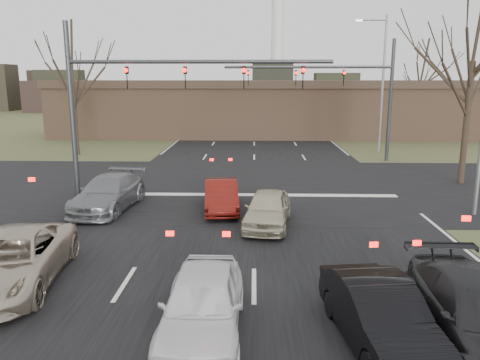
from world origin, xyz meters
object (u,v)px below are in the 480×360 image
object	(u,v)px
car_red_ahead	(221,196)
car_silver_ahead	(267,209)
mast_arm_near	(141,87)
car_black_hatch	(380,315)
mast_arm_far	(348,85)
building	(275,108)
car_white_sedan	(202,303)
car_silver_suv	(12,260)
car_grey_ahead	(109,193)
streetlight_right_far	(381,77)

from	to	relation	value
car_red_ahead	car_silver_ahead	bearing A→B (deg)	-53.05
mast_arm_near	car_black_hatch	size ratio (longest dim) A/B	2.92
mast_arm_far	car_silver_ahead	world-z (taller)	mast_arm_far
building	car_red_ahead	xyz separation A→B (m)	(-3.39, -27.65, -2.03)
building	car_white_sedan	size ratio (longest dim) A/B	9.95
car_silver_suv	car_black_hatch	xyz separation A→B (m)	(9.06, -2.65, -0.04)
car_white_sedan	car_silver_ahead	distance (m)	7.89
mast_arm_far	car_silver_suv	distance (m)	24.16
mast_arm_near	car_silver_ahead	bearing A→B (deg)	-39.52
car_silver_suv	car_grey_ahead	size ratio (longest dim) A/B	1.05
mast_arm_near	mast_arm_far	size ratio (longest dim) A/B	1.09
car_grey_ahead	car_silver_ahead	size ratio (longest dim) A/B	1.25
building	car_silver_ahead	distance (m)	29.83
building	car_red_ahead	distance (m)	27.93
streetlight_right_far	car_red_ahead	bearing A→B (deg)	-122.75
mast_arm_near	building	bearing A→B (deg)	73.87
building	car_white_sedan	xyz separation A→B (m)	(-3.11, -37.45, -1.94)
car_black_hatch	car_grey_ahead	bearing A→B (deg)	122.91
mast_arm_near	car_white_sedan	xyz separation A→B (m)	(4.12, -12.45, -4.35)
mast_arm_far	car_silver_suv	xyz separation A→B (m)	(-12.65, -20.13, -4.30)
building	streetlight_right_far	xyz separation A→B (m)	(7.32, -11.00, 2.92)
car_black_hatch	car_grey_ahead	xyz separation A→B (m)	(-8.77, 10.19, 0.03)
mast_arm_near	car_silver_suv	xyz separation A→B (m)	(-1.24, -10.13, -4.35)
car_silver_ahead	mast_arm_near	bearing A→B (deg)	148.40
car_silver_suv	car_grey_ahead	bearing A→B (deg)	81.30
mast_arm_near	car_silver_ahead	world-z (taller)	mast_arm_near
car_white_sedan	mast_arm_far	bearing A→B (deg)	72.03
building	car_grey_ahead	distance (m)	28.84
streetlight_right_far	mast_arm_near	bearing A→B (deg)	-136.11
car_silver_ahead	car_grey_ahead	bearing A→B (deg)	170.18
car_white_sedan	mast_arm_near	bearing A→B (deg)	108.34
car_silver_suv	car_red_ahead	xyz separation A→B (m)	(5.07, 7.48, -0.08)
mast_arm_near	car_silver_suv	bearing A→B (deg)	-96.96
building	streetlight_right_far	size ratio (longest dim) A/B	4.24
streetlight_right_far	car_silver_suv	bearing A→B (deg)	-123.19
mast_arm_near	car_grey_ahead	xyz separation A→B (m)	(-0.95, -2.59, -4.36)
mast_arm_far	car_grey_ahead	distance (m)	18.16
building	car_black_hatch	size ratio (longest dim) A/B	10.21
mast_arm_near	streetlight_right_far	distance (m)	20.20
mast_arm_near	car_black_hatch	world-z (taller)	mast_arm_near
streetlight_right_far	car_white_sedan	distance (m)	28.84
mast_arm_near	streetlight_right_far	size ratio (longest dim) A/B	1.21
car_white_sedan	car_silver_ahead	world-z (taller)	car_white_sedan
car_white_sedan	car_grey_ahead	distance (m)	11.09
car_silver_ahead	building	bearing A→B (deg)	95.02
mast_arm_near	mast_arm_far	world-z (taller)	same
building	car_red_ahead	bearing A→B (deg)	-96.99
car_grey_ahead	car_black_hatch	bearing A→B (deg)	-43.56
car_white_sedan	car_red_ahead	xyz separation A→B (m)	(-0.28, 9.79, -0.09)
streetlight_right_far	car_silver_ahead	xyz separation A→B (m)	(-8.82, -18.73, -4.91)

